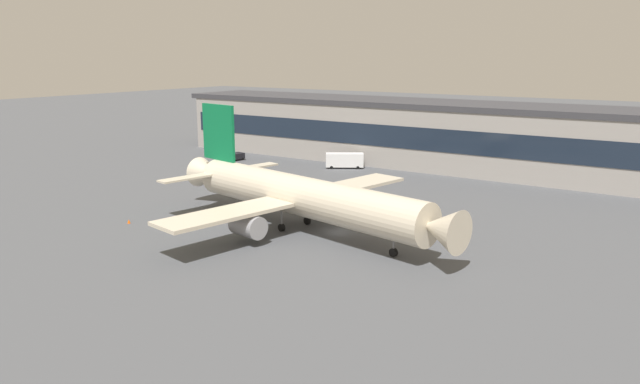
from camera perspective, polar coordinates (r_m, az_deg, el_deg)
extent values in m
plane|color=#4C4F54|center=(86.61, 1.76, -3.82)|extent=(600.00, 600.00, 0.00)
cube|color=#9E9993|center=(136.25, 14.74, 4.81)|extent=(150.95, 19.75, 13.43)
cube|color=#38383D|center=(135.47, 14.92, 7.87)|extent=(153.97, 20.14, 1.20)
cube|color=#192333|center=(126.91, 13.27, 4.62)|extent=(147.93, 0.16, 4.83)
cylinder|color=beige|center=(85.92, -1.48, -0.44)|extent=(43.03, 13.80, 5.71)
cone|color=beige|center=(71.56, 11.41, -3.44)|extent=(6.08, 6.31, 5.42)
cone|color=beige|center=(103.72, -10.44, 1.67)|extent=(7.15, 6.24, 5.14)
cube|color=#0C723F|center=(100.12, -9.62, 5.61)|extent=(7.94, 2.02, 9.13)
cube|color=beige|center=(104.46, -6.53, 2.36)|extent=(4.33, 10.54, 0.30)
cube|color=beige|center=(97.29, -12.31, 1.36)|extent=(4.33, 10.54, 0.30)
cube|color=beige|center=(96.15, 3.07, 0.64)|extent=(9.58, 20.02, 0.50)
cube|color=beige|center=(79.81, -8.97, -2.06)|extent=(9.58, 20.02, 0.50)
cylinder|color=#99999E|center=(93.86, 2.34, -0.89)|extent=(5.22, 3.98, 3.14)
cylinder|color=#99999E|center=(81.23, -6.87, -3.17)|extent=(5.22, 3.98, 3.14)
cylinder|color=black|center=(76.68, 6.99, -5.72)|extent=(1.18, 0.70, 1.10)
cylinder|color=slate|center=(76.25, 7.02, -4.72)|extent=(0.24, 0.24, 2.23)
cylinder|color=black|center=(90.27, -1.23, -2.75)|extent=(1.18, 0.70, 1.10)
cylinder|color=slate|center=(89.91, -1.23, -1.90)|extent=(0.24, 0.24, 2.23)
cylinder|color=black|center=(86.93, -3.67, -3.40)|extent=(1.18, 0.70, 1.10)
cylinder|color=slate|center=(86.55, -3.68, -2.51)|extent=(0.24, 0.24, 2.23)
cube|color=black|center=(146.21, -8.18, 3.38)|extent=(3.47, 5.21, 1.40)
cube|color=black|center=(146.95, -7.77, 3.55)|extent=(2.67, 2.11, 0.35)
cylinder|color=black|center=(148.24, -7.93, 3.24)|extent=(0.43, 0.74, 0.70)
cylinder|color=black|center=(146.41, -7.37, 3.14)|extent=(0.43, 0.74, 0.70)
cylinder|color=black|center=(146.27, -8.97, 3.08)|extent=(0.43, 0.74, 0.70)
cylinder|color=black|center=(144.41, -8.42, 2.97)|extent=(0.43, 0.74, 0.70)
cube|color=white|center=(135.11, 2.36, 3.07)|extent=(8.59, 6.86, 3.00)
cube|color=black|center=(134.99, 1.38, 3.32)|extent=(3.86, 3.75, 0.75)
cylinder|color=black|center=(134.12, 1.10, 2.35)|extent=(0.75, 0.63, 0.70)
cylinder|color=black|center=(136.60, 1.11, 2.54)|extent=(0.75, 0.63, 0.70)
cylinder|color=black|center=(134.22, 3.61, 2.33)|extent=(0.75, 0.63, 0.70)
cylinder|color=black|center=(136.69, 3.58, 2.53)|extent=(0.75, 0.63, 0.70)
cone|color=#F2590C|center=(95.39, -17.70, -2.67)|extent=(0.49, 0.49, 0.61)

